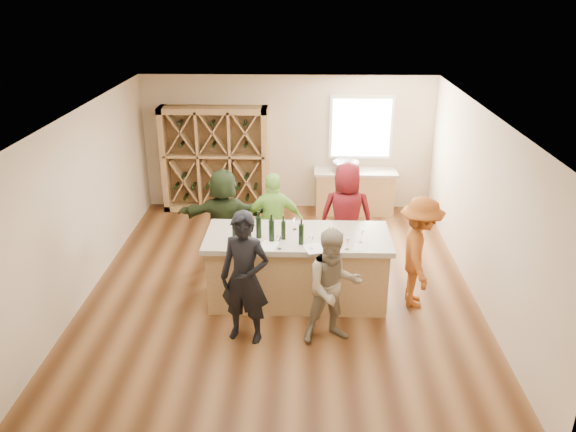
{
  "coord_description": "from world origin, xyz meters",
  "views": [
    {
      "loc": [
        0.34,
        -7.83,
        4.54
      ],
      "look_at": [
        0.1,
        0.2,
        1.15
      ],
      "focal_mm": 35.0,
      "sensor_mm": 36.0,
      "label": 1
    }
  ],
  "objects_px": {
    "person_near_left": "(245,278)",
    "person_near_right": "(333,287)",
    "person_far_left": "(224,218)",
    "person_server": "(419,253)",
    "sink": "(346,166)",
    "wine_bottle_a": "(235,230)",
    "wine_bottle_b": "(249,231)",
    "person_far_right": "(346,216)",
    "tasting_counter_base": "(298,270)",
    "person_far_mid": "(274,222)",
    "wine_bottle_d": "(272,231)",
    "wine_bottle_f": "(301,234)",
    "wine_rack": "(215,160)",
    "wine_bottle_e": "(283,230)",
    "wine_bottle_c": "(259,227)"
  },
  "relations": [
    {
      "from": "wine_bottle_a",
      "to": "wine_bottle_b",
      "type": "relative_size",
      "value": 0.96
    },
    {
      "from": "wine_bottle_d",
      "to": "person_far_mid",
      "type": "bearing_deg",
      "value": 91.42
    },
    {
      "from": "person_server",
      "to": "sink",
      "type": "bearing_deg",
      "value": 18.21
    },
    {
      "from": "person_far_mid",
      "to": "wine_bottle_e",
      "type": "bearing_deg",
      "value": 96.93
    },
    {
      "from": "wine_rack",
      "to": "wine_bottle_d",
      "type": "relative_size",
      "value": 6.8
    },
    {
      "from": "sink",
      "to": "wine_bottle_f",
      "type": "distance_m",
      "value": 3.96
    },
    {
      "from": "wine_bottle_a",
      "to": "wine_bottle_b",
      "type": "distance_m",
      "value": 0.22
    },
    {
      "from": "wine_bottle_a",
      "to": "person_far_left",
      "type": "relative_size",
      "value": 0.17
    },
    {
      "from": "sink",
      "to": "tasting_counter_base",
      "type": "height_order",
      "value": "sink"
    },
    {
      "from": "sink",
      "to": "wine_bottle_a",
      "type": "relative_size",
      "value": 1.84
    },
    {
      "from": "wine_bottle_a",
      "to": "person_near_left",
      "type": "bearing_deg",
      "value": -75.42
    },
    {
      "from": "sink",
      "to": "person_far_right",
      "type": "relative_size",
      "value": 0.3
    },
    {
      "from": "tasting_counter_base",
      "to": "wine_bottle_a",
      "type": "relative_size",
      "value": 8.82
    },
    {
      "from": "wine_rack",
      "to": "person_server",
      "type": "relative_size",
      "value": 1.29
    },
    {
      "from": "sink",
      "to": "wine_bottle_d",
      "type": "distance_m",
      "value": 3.99
    },
    {
      "from": "wine_bottle_e",
      "to": "person_far_right",
      "type": "relative_size",
      "value": 0.15
    },
    {
      "from": "wine_bottle_a",
      "to": "wine_bottle_c",
      "type": "relative_size",
      "value": 0.9
    },
    {
      "from": "wine_bottle_c",
      "to": "person_far_mid",
      "type": "height_order",
      "value": "person_far_mid"
    },
    {
      "from": "wine_bottle_e",
      "to": "person_far_left",
      "type": "distance_m",
      "value": 1.68
    },
    {
      "from": "person_far_right",
      "to": "person_far_left",
      "type": "relative_size",
      "value": 1.07
    },
    {
      "from": "wine_bottle_d",
      "to": "person_near_left",
      "type": "bearing_deg",
      "value": -110.5
    },
    {
      "from": "wine_bottle_a",
      "to": "person_server",
      "type": "height_order",
      "value": "person_server"
    },
    {
      "from": "sink",
      "to": "wine_bottle_e",
      "type": "height_order",
      "value": "wine_bottle_e"
    },
    {
      "from": "wine_bottle_a",
      "to": "person_far_right",
      "type": "xyz_separation_m",
      "value": [
        1.7,
        1.31,
        -0.31
      ]
    },
    {
      "from": "person_near_left",
      "to": "person_far_left",
      "type": "bearing_deg",
      "value": 119.39
    },
    {
      "from": "tasting_counter_base",
      "to": "person_far_mid",
      "type": "bearing_deg",
      "value": 111.27
    },
    {
      "from": "person_server",
      "to": "wine_bottle_f",
      "type": "xyz_separation_m",
      "value": [
        -1.73,
        -0.23,
        0.38
      ]
    },
    {
      "from": "wine_bottle_e",
      "to": "tasting_counter_base",
      "type": "bearing_deg",
      "value": 33.45
    },
    {
      "from": "wine_bottle_d",
      "to": "person_far_left",
      "type": "xyz_separation_m",
      "value": [
        -0.88,
        1.35,
        -0.39
      ]
    },
    {
      "from": "wine_bottle_b",
      "to": "wine_bottle_e",
      "type": "xyz_separation_m",
      "value": [
        0.49,
        0.09,
        -0.02
      ]
    },
    {
      "from": "wine_rack",
      "to": "wine_bottle_a",
      "type": "relative_size",
      "value": 7.46
    },
    {
      "from": "wine_bottle_c",
      "to": "person_far_mid",
      "type": "distance_m",
      "value": 1.22
    },
    {
      "from": "wine_bottle_d",
      "to": "person_server",
      "type": "relative_size",
      "value": 0.19
    },
    {
      "from": "person_near_left",
      "to": "person_near_right",
      "type": "distance_m",
      "value": 1.17
    },
    {
      "from": "tasting_counter_base",
      "to": "wine_bottle_b",
      "type": "xyz_separation_m",
      "value": [
        -0.7,
        -0.23,
        0.73
      ]
    },
    {
      "from": "person_near_right",
      "to": "person_far_left",
      "type": "xyz_separation_m",
      "value": [
        -1.74,
        2.17,
        0.04
      ]
    },
    {
      "from": "person_far_right",
      "to": "person_near_right",
      "type": "bearing_deg",
      "value": 84.36
    },
    {
      "from": "person_near_left",
      "to": "wine_bottle_a",
      "type": "bearing_deg",
      "value": 119.27
    },
    {
      "from": "wine_rack",
      "to": "wine_bottle_b",
      "type": "xyz_separation_m",
      "value": [
        1.06,
        -3.85,
        0.13
      ]
    },
    {
      "from": "tasting_counter_base",
      "to": "person_near_left",
      "type": "height_order",
      "value": "person_near_left"
    },
    {
      "from": "person_far_left",
      "to": "wine_bottle_f",
      "type": "distance_m",
      "value": 1.97
    },
    {
      "from": "person_far_mid",
      "to": "person_far_left",
      "type": "xyz_separation_m",
      "value": [
        -0.85,
        0.1,
        0.02
      ]
    },
    {
      "from": "wine_bottle_e",
      "to": "person_server",
      "type": "height_order",
      "value": "person_server"
    },
    {
      "from": "wine_rack",
      "to": "wine_bottle_e",
      "type": "height_order",
      "value": "wine_rack"
    },
    {
      "from": "person_server",
      "to": "person_far_right",
      "type": "height_order",
      "value": "person_far_right"
    },
    {
      "from": "tasting_counter_base",
      "to": "person_server",
      "type": "bearing_deg",
      "value": -2.14
    },
    {
      "from": "person_server",
      "to": "person_near_left",
      "type": "bearing_deg",
      "value": 116.53
    },
    {
      "from": "person_near_left",
      "to": "person_far_right",
      "type": "relative_size",
      "value": 1.01
    },
    {
      "from": "wine_bottle_e",
      "to": "person_far_left",
      "type": "height_order",
      "value": "person_far_left"
    },
    {
      "from": "wine_rack",
      "to": "person_far_mid",
      "type": "height_order",
      "value": "wine_rack"
    }
  ]
}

